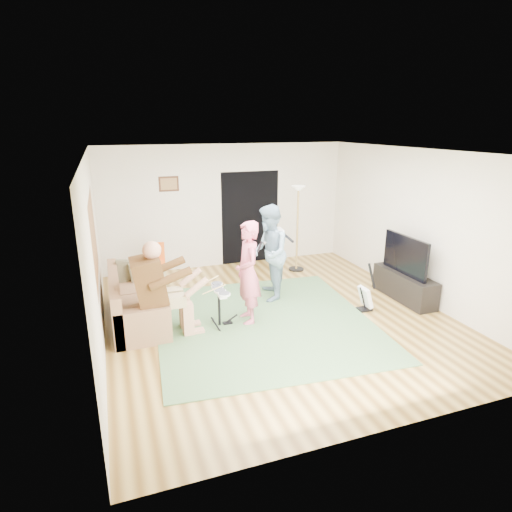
{
  "coord_description": "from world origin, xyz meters",
  "views": [
    {
      "loc": [
        -2.53,
        -6.09,
        3.1
      ],
      "look_at": [
        -0.26,
        0.3,
        1.0
      ],
      "focal_mm": 30.0,
      "sensor_mm": 36.0,
      "label": 1
    }
  ],
  "objects": [
    {
      "name": "picture_frame",
      "position": [
        -1.25,
        2.99,
        1.9
      ],
      "size": [
        0.42,
        0.03,
        0.32
      ],
      "primitive_type": "cube",
      "color": "#3F2314",
      "rests_on": "walls"
    },
    {
      "name": "singer",
      "position": [
        -0.51,
        -0.01,
        0.84
      ],
      "size": [
        0.43,
        0.63,
        1.67
      ],
      "primitive_type": "imported",
      "rotation": [
        0.0,
        0.0,
        -1.62
      ],
      "color": "#D75D79",
      "rests_on": "floor"
    },
    {
      "name": "drum_kit",
      "position": [
        -1.0,
        -0.02,
        0.29
      ],
      "size": [
        0.36,
        0.64,
        0.66
      ],
      "color": "black",
      "rests_on": "floor"
    },
    {
      "name": "walls",
      "position": [
        0.0,
        0.0,
        1.35
      ],
      "size": [
        5.5,
        6.0,
        2.7
      ],
      "primitive_type": null,
      "color": "beige",
      "rests_on": "floor"
    },
    {
      "name": "torchiere_lamp",
      "position": [
        1.32,
        2.08,
        1.28
      ],
      "size": [
        0.33,
        0.33,
        1.86
      ],
      "color": "black",
      "rests_on": "floor"
    },
    {
      "name": "guitar_held",
      "position": [
        0.35,
        0.77,
        1.19
      ],
      "size": [
        0.19,
        0.61,
        0.26
      ],
      "primitive_type": null,
      "rotation": [
        0.0,
        0.0,
        -0.12
      ],
      "color": "silver",
      "rests_on": "guitarist"
    },
    {
      "name": "area_rug",
      "position": [
        -0.29,
        -0.15,
        0.01
      ],
      "size": [
        3.7,
        3.89,
        0.02
      ],
      "primitive_type": "cube",
      "rotation": [
        0.0,
        0.0,
        -0.08
      ],
      "color": "#497144",
      "rests_on": "floor"
    },
    {
      "name": "window_blinds",
      "position": [
        -2.74,
        0.2,
        1.55
      ],
      "size": [
        0.0,
        2.05,
        2.05
      ],
      "primitive_type": "plane",
      "rotation": [
        1.57,
        0.0,
        1.57
      ],
      "color": "brown",
      "rests_on": "walls"
    },
    {
      "name": "tv_cabinet",
      "position": [
        2.5,
        -0.08,
        0.25
      ],
      "size": [
        0.4,
        1.4,
        0.5
      ],
      "primitive_type": "cube",
      "color": "black",
      "rests_on": "floor"
    },
    {
      "name": "guitarist",
      "position": [
        0.15,
        0.77,
        0.87
      ],
      "size": [
        0.87,
        1.0,
        1.75
      ],
      "primitive_type": "imported",
      "rotation": [
        0.0,
        0.0,
        -1.85
      ],
      "color": "#7594AB",
      "rests_on": "floor"
    },
    {
      "name": "ceiling",
      "position": [
        0.0,
        0.0,
        2.7
      ],
      "size": [
        6.0,
        6.0,
        0.0
      ],
      "primitive_type": "plane",
      "rotation": [
        3.14,
        0.0,
        0.0
      ],
      "color": "white",
      "rests_on": "walls"
    },
    {
      "name": "microphone",
      "position": [
        -0.31,
        -0.01,
        1.25
      ],
      "size": [
        0.06,
        0.06,
        0.24
      ],
      "primitive_type": null,
      "color": "black",
      "rests_on": "singer"
    },
    {
      "name": "television",
      "position": [
        2.45,
        -0.08,
        0.85
      ],
      "size": [
        0.06,
        1.14,
        0.7
      ],
      "primitive_type": "cube",
      "color": "black",
      "rests_on": "tv_cabinet"
    },
    {
      "name": "doorway",
      "position": [
        0.55,
        2.99,
        1.05
      ],
      "size": [
        2.1,
        0.0,
        2.1
      ],
      "primitive_type": "plane",
      "rotation": [
        1.57,
        0.0,
        0.0
      ],
      "color": "black",
      "rests_on": "walls"
    },
    {
      "name": "guitar_spare",
      "position": [
        1.54,
        -0.28,
        0.24
      ],
      "size": [
        0.31,
        0.28,
        0.85
      ],
      "color": "black",
      "rests_on": "floor"
    },
    {
      "name": "drummer",
      "position": [
        -1.85,
        -0.02,
        0.58
      ],
      "size": [
        0.97,
        0.54,
        1.49
      ],
      "color": "#563618",
      "rests_on": "sofa"
    },
    {
      "name": "floor",
      "position": [
        0.0,
        0.0,
        0.0
      ],
      "size": [
        6.0,
        6.0,
        0.0
      ],
      "primitive_type": "plane",
      "color": "brown",
      "rests_on": "ground"
    },
    {
      "name": "dining_chair",
      "position": [
        -1.73,
        2.04,
        0.31
      ],
      "size": [
        0.42,
        0.44,
        0.88
      ],
      "rotation": [
        0.0,
        0.0,
        -0.14
      ],
      "color": "#D0BD87",
      "rests_on": "floor"
    },
    {
      "name": "sofa",
      "position": [
        -2.29,
        0.63,
        0.27
      ],
      "size": [
        0.82,
        1.99,
        0.8
      ],
      "color": "#8E6747",
      "rests_on": "floor"
    }
  ]
}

